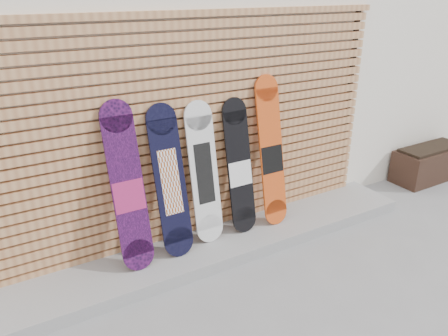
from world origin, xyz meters
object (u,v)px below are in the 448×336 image
at_px(snowboard_2, 204,173).
at_px(snowboard_3, 239,168).
at_px(snowboard_4, 271,153).
at_px(snowboard_1, 170,182).
at_px(snowboard_0, 128,189).
at_px(planter_box, 429,163).

distance_m(snowboard_2, snowboard_3, 0.40).
relative_size(snowboard_2, snowboard_4, 0.89).
bearing_deg(snowboard_2, snowboard_1, -174.18).
xyz_separation_m(snowboard_0, snowboard_2, (0.77, 0.05, -0.04)).
bearing_deg(snowboard_4, planter_box, -0.76).
xyz_separation_m(snowboard_2, snowboard_3, (0.40, -0.01, -0.02)).
bearing_deg(snowboard_2, planter_box, -1.07).
relative_size(planter_box, snowboard_4, 0.68).
xyz_separation_m(planter_box, snowboard_0, (-4.22, 0.02, 0.62)).
bearing_deg(snowboard_2, snowboard_0, -176.55).
bearing_deg(snowboard_1, snowboard_3, 2.04).
height_order(snowboard_0, snowboard_1, snowboard_0).
height_order(snowboard_0, snowboard_3, snowboard_0).
bearing_deg(planter_box, snowboard_2, 178.93).
height_order(snowboard_1, snowboard_3, snowboard_1).
height_order(planter_box, snowboard_0, snowboard_0).
height_order(planter_box, snowboard_3, snowboard_3).
bearing_deg(snowboard_2, snowboard_3, -1.50).
height_order(snowboard_0, snowboard_4, snowboard_4).
distance_m(planter_box, snowboard_4, 2.75).
height_order(snowboard_1, snowboard_2, snowboard_1).
bearing_deg(snowboard_3, planter_box, -1.02).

